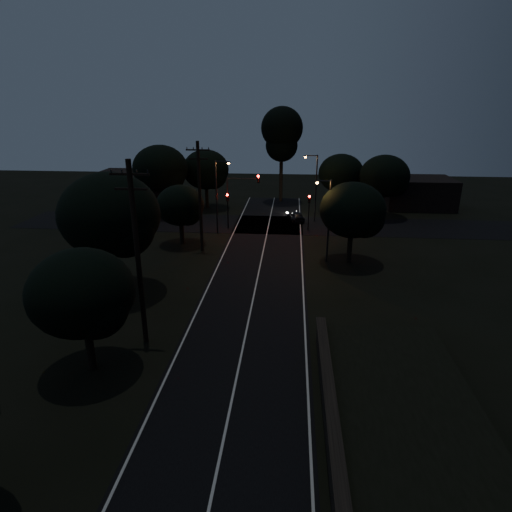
{
  "coord_description": "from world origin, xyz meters",
  "views": [
    {
      "loc": [
        2.66,
        -7.21,
        13.84
      ],
      "look_at": [
        0.0,
        24.0,
        2.5
      ],
      "focal_mm": 30.0,
      "sensor_mm": 36.0,
      "label": 1
    }
  ],
  "objects_px": {
    "signal_right": "(309,206)",
    "streetlight_c": "(327,215)",
    "utility_pole_far": "(200,196)",
    "streetlight_a": "(218,192)",
    "tall_pine": "(282,134)",
    "signal_mast": "(242,192)",
    "streetlight_b": "(315,184)",
    "utility_pole_mid": "(137,253)",
    "signal_left": "(228,204)",
    "car": "(296,216)"
  },
  "relations": [
    {
      "from": "signal_right",
      "to": "streetlight_c",
      "type": "bearing_deg",
      "value": -82.98
    },
    {
      "from": "utility_pole_far",
      "to": "signal_right",
      "type": "bearing_deg",
      "value": 37.0
    },
    {
      "from": "streetlight_a",
      "to": "signal_right",
      "type": "bearing_deg",
      "value": 11.34
    },
    {
      "from": "streetlight_a",
      "to": "streetlight_c",
      "type": "distance_m",
      "value": 13.72
    },
    {
      "from": "tall_pine",
      "to": "signal_mast",
      "type": "relative_size",
      "value": 2.13
    },
    {
      "from": "signal_mast",
      "to": "utility_pole_far",
      "type": "bearing_deg",
      "value": -111.11
    },
    {
      "from": "signal_mast",
      "to": "streetlight_b",
      "type": "relative_size",
      "value": 0.78
    },
    {
      "from": "streetlight_a",
      "to": "streetlight_c",
      "type": "xyz_separation_m",
      "value": [
        11.14,
        -8.0,
        -0.29
      ]
    },
    {
      "from": "utility_pole_far",
      "to": "signal_right",
      "type": "relative_size",
      "value": 2.56
    },
    {
      "from": "signal_mast",
      "to": "utility_pole_mid",
      "type": "bearing_deg",
      "value": -97.04
    },
    {
      "from": "signal_left",
      "to": "utility_pole_mid",
      "type": "bearing_deg",
      "value": -93.21
    },
    {
      "from": "streetlight_a",
      "to": "car",
      "type": "relative_size",
      "value": 2.24
    },
    {
      "from": "utility_pole_mid",
      "to": "streetlight_c",
      "type": "height_order",
      "value": "utility_pole_mid"
    },
    {
      "from": "utility_pole_far",
      "to": "signal_left",
      "type": "height_order",
      "value": "utility_pole_far"
    },
    {
      "from": "tall_pine",
      "to": "streetlight_c",
      "type": "relative_size",
      "value": 1.77
    },
    {
      "from": "streetlight_a",
      "to": "tall_pine",
      "type": "bearing_deg",
      "value": 69.64
    },
    {
      "from": "signal_left",
      "to": "streetlight_c",
      "type": "distance_m",
      "value": 14.52
    },
    {
      "from": "signal_left",
      "to": "streetlight_c",
      "type": "xyz_separation_m",
      "value": [
        10.43,
        -9.99,
        1.51
      ]
    },
    {
      "from": "tall_pine",
      "to": "signal_mast",
      "type": "height_order",
      "value": "tall_pine"
    },
    {
      "from": "tall_pine",
      "to": "utility_pole_mid",
      "type": "bearing_deg",
      "value": -99.93
    },
    {
      "from": "utility_pole_far",
      "to": "tall_pine",
      "type": "xyz_separation_m",
      "value": [
        7.0,
        23.0,
        4.09
      ]
    },
    {
      "from": "utility_pole_mid",
      "to": "signal_right",
      "type": "bearing_deg",
      "value": 67.01
    },
    {
      "from": "tall_pine",
      "to": "signal_mast",
      "type": "distance_m",
      "value": 16.37
    },
    {
      "from": "utility_pole_far",
      "to": "streetlight_c",
      "type": "distance_m",
      "value": 12.05
    },
    {
      "from": "utility_pole_mid",
      "to": "tall_pine",
      "type": "bearing_deg",
      "value": 80.07
    },
    {
      "from": "streetlight_c",
      "to": "utility_pole_mid",
      "type": "bearing_deg",
      "value": -128.26
    },
    {
      "from": "tall_pine",
      "to": "streetlight_b",
      "type": "relative_size",
      "value": 1.66
    },
    {
      "from": "tall_pine",
      "to": "streetlight_b",
      "type": "xyz_separation_m",
      "value": [
        4.31,
        -11.0,
        -4.94
      ]
    },
    {
      "from": "signal_left",
      "to": "signal_right",
      "type": "relative_size",
      "value": 1.0
    },
    {
      "from": "signal_left",
      "to": "streetlight_b",
      "type": "relative_size",
      "value": 0.51
    },
    {
      "from": "utility_pole_mid",
      "to": "tall_pine",
      "type": "xyz_separation_m",
      "value": [
        7.0,
        40.0,
        3.84
      ]
    },
    {
      "from": "utility_pole_far",
      "to": "signal_mast",
      "type": "height_order",
      "value": "utility_pole_far"
    },
    {
      "from": "utility_pole_mid",
      "to": "streetlight_a",
      "type": "distance_m",
      "value": 23.04
    },
    {
      "from": "utility_pole_mid",
      "to": "signal_mast",
      "type": "height_order",
      "value": "utility_pole_mid"
    },
    {
      "from": "utility_pole_far",
      "to": "signal_left",
      "type": "bearing_deg",
      "value": 80.06
    },
    {
      "from": "signal_mast",
      "to": "streetlight_a",
      "type": "xyz_separation_m",
      "value": [
        -2.39,
        -1.99,
        0.3
      ]
    },
    {
      "from": "streetlight_b",
      "to": "streetlight_c",
      "type": "bearing_deg",
      "value": -87.86
    },
    {
      "from": "signal_left",
      "to": "signal_mast",
      "type": "bearing_deg",
      "value": 0.13
    },
    {
      "from": "utility_pole_far",
      "to": "signal_mast",
      "type": "relative_size",
      "value": 1.68
    },
    {
      "from": "streetlight_c",
      "to": "utility_pole_far",
      "type": "bearing_deg",
      "value": 170.4
    },
    {
      "from": "tall_pine",
      "to": "streetlight_a",
      "type": "distance_m",
      "value": 18.79
    },
    {
      "from": "signal_mast",
      "to": "tall_pine",
      "type": "bearing_deg",
      "value": 75.38
    },
    {
      "from": "tall_pine",
      "to": "signal_left",
      "type": "relative_size",
      "value": 3.24
    },
    {
      "from": "tall_pine",
      "to": "signal_left",
      "type": "distance_m",
      "value": 17.38
    },
    {
      "from": "streetlight_c",
      "to": "signal_right",
      "type": "bearing_deg",
      "value": 97.02
    },
    {
      "from": "signal_right",
      "to": "streetlight_c",
      "type": "xyz_separation_m",
      "value": [
        1.23,
        -9.99,
        1.51
      ]
    },
    {
      "from": "signal_left",
      "to": "car",
      "type": "distance_m",
      "value": 9.05
    },
    {
      "from": "streetlight_a",
      "to": "car",
      "type": "xyz_separation_m",
      "value": [
        8.51,
        6.0,
        -4.03
      ]
    },
    {
      "from": "tall_pine",
      "to": "car",
      "type": "height_order",
      "value": "tall_pine"
    },
    {
      "from": "streetlight_b",
      "to": "signal_right",
      "type": "bearing_deg",
      "value": -100.0
    }
  ]
}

